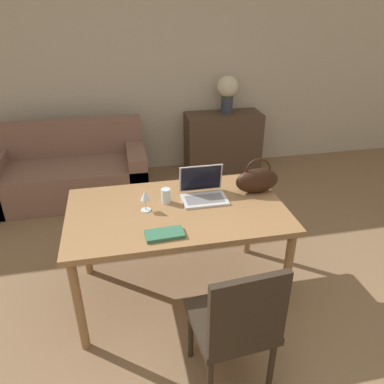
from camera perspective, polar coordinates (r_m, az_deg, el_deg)
ground_plane at (r=2.65m, az=1.65°, el=-24.27°), size 14.00×14.00×0.00m
wall_back at (r=4.77m, az=-7.22°, el=18.83°), size 10.00×0.06×2.70m
dining_table at (r=2.66m, az=-2.29°, el=-4.06°), size 1.52×0.90×0.77m
chair at (r=2.17m, az=6.84°, el=-19.09°), size 0.48×0.48×0.93m
couch at (r=4.49m, az=-18.08°, el=2.77°), size 1.70×0.82×0.82m
sideboard at (r=4.94m, az=4.70°, el=7.60°), size 0.96×0.40×0.76m
laptop at (r=2.74m, az=1.66°, el=0.41°), size 0.32×0.26×0.23m
drinking_glass at (r=2.67m, az=-4.00°, el=-0.59°), size 0.07×0.07×0.11m
wine_glass at (r=2.56m, az=-7.16°, el=-0.76°), size 0.07×0.07×0.15m
handbag at (r=2.83m, az=9.89°, el=1.80°), size 0.33×0.13×0.28m
flower_vase at (r=4.81m, az=5.42°, el=15.17°), size 0.27×0.27×0.46m
book at (r=2.34m, az=-4.19°, el=-6.43°), size 0.24×0.14×0.02m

